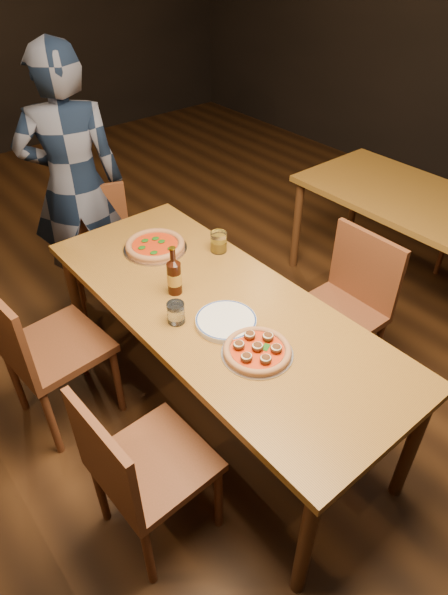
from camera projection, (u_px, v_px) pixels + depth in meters
ground at (218, 407)px, 2.81m from camera, size 9.00×9.00×0.00m
room_shell at (215, 48)px, 1.67m from camera, size 9.00×9.00×9.00m
table_main at (217, 316)px, 2.39m from camera, size 0.80×2.00×0.75m
table_right at (447, 221)px, 3.12m from camera, size 0.80×2.00×0.75m
chair_main_nw at (154, 462)px, 2.01m from camera, size 0.44×0.44×0.92m
chair_main_sw at (57, 346)px, 2.51m from camera, size 0.49×0.49×0.97m
chair_main_e at (335, 314)px, 2.73m from camera, size 0.44×0.44×0.94m
chair_end at (103, 257)px, 3.21m from camera, size 0.55×0.55×0.90m
pizza_meatball at (257, 350)px, 2.07m from camera, size 0.31×0.31×0.06m
pizza_margherita at (155, 246)px, 2.72m from camera, size 0.35×0.35×0.05m
plate_stack at (226, 321)px, 2.23m from camera, size 0.28×0.28×0.03m
beer_bottle at (174, 277)px, 2.37m from camera, size 0.07×0.07×0.25m
water_glass at (176, 313)px, 2.22m from camera, size 0.08×0.08×0.10m
amber_glass at (219, 242)px, 2.68m from camera, size 0.09×0.09×0.11m
diner at (75, 186)px, 3.11m from camera, size 0.74×0.64×1.72m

